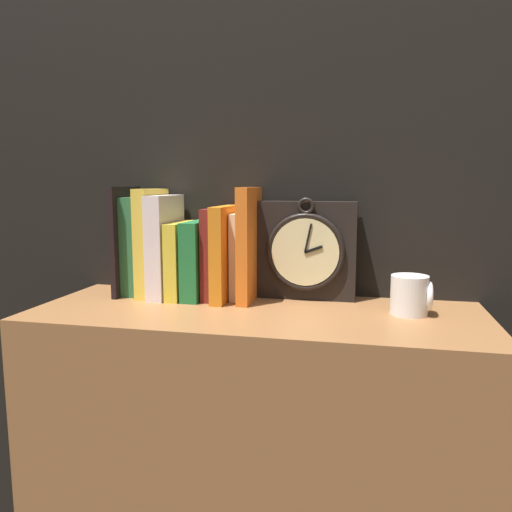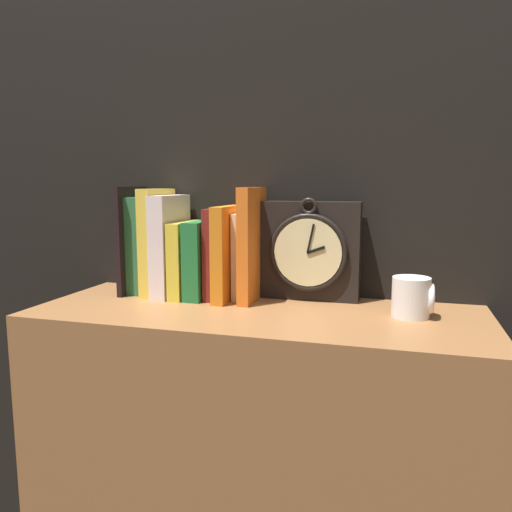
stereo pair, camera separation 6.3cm
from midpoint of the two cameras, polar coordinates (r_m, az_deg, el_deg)
wall_back at (r=1.23m, az=0.61°, el=18.72°), size 6.00×0.05×2.60m
bookshelf at (r=1.21m, az=-1.66°, el=-25.26°), size 0.94×0.36×0.81m
clock at (r=1.14m, az=4.24°, el=0.65°), size 0.22×0.07×0.23m
book_slot0_black at (r=1.24m, az=-16.04°, el=1.69°), size 0.01×0.14×0.26m
book_slot1_green at (r=1.23m, az=-14.70°, el=1.17°), size 0.04×0.12×0.23m
book_slot2_yellow at (r=1.21m, az=-13.29°, el=1.52°), size 0.03×0.14×0.25m
book_slot3_white at (r=1.19m, az=-11.83°, el=1.11°), size 0.04×0.15×0.24m
book_slot4_yellow at (r=1.18m, az=-10.02°, el=-0.41°), size 0.03×0.15×0.17m
book_slot5_green at (r=1.16m, az=-8.17°, el=-0.40°), size 0.04×0.15×0.18m
book_slot6_maroon at (r=1.15m, az=-6.46°, el=0.31°), size 0.02×0.14×0.21m
book_slot7_orange at (r=1.13m, az=-5.16°, el=0.33°), size 0.03×0.16×0.21m
book_slot8_cream at (r=1.15m, az=-3.45°, el=0.03°), size 0.02×0.11×0.20m
book_slot9_orange at (r=1.12m, az=-2.39°, el=1.33°), size 0.03×0.15×0.25m
mug at (r=1.04m, az=15.64°, el=-4.34°), size 0.08×0.07×0.08m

